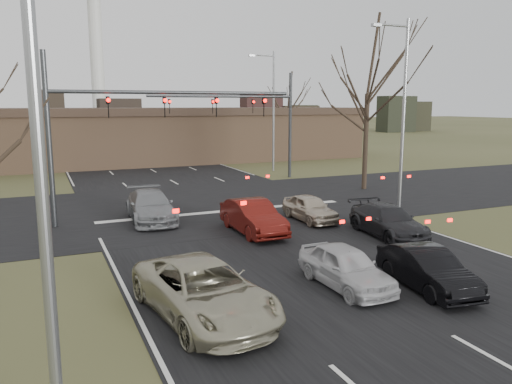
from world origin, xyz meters
The scene contains 18 objects.
ground centered at (0.00, 0.00, 0.00)m, with size 360.00×360.00×0.00m, color #414524.
road_main centered at (0.00, 60.00, 0.01)m, with size 14.00×300.00×0.02m, color black.
road_cross centered at (0.00, 15.00, 0.01)m, with size 200.00×14.00×0.02m, color black.
building centered at (2.00, 38.00, 2.67)m, with size 42.40×10.40×5.30m.
mast_arm_near centered at (-5.23, 13.00, 5.07)m, with size 12.12×0.24×8.00m.
mast_arm_far centered at (6.18, 23.00, 5.02)m, with size 11.12×0.24×8.00m.
streetlight_left centered at (-8.82, -4.00, 5.59)m, with size 2.34×0.25×10.00m.
streetlight_right_near centered at (8.82, 10.00, 5.59)m, with size 2.34×0.25×10.00m.
streetlight_right_far centered at (9.32, 27.00, 5.59)m, with size 2.34×0.25×10.00m.
tree_right_near centered at (11.00, 16.00, 8.90)m, with size 6.90×6.90×11.50m.
tree_right_far centered at (15.00, 35.00, 6.96)m, with size 5.40×5.40×9.00m.
car_silver_suv centered at (-5.22, 0.67, 0.74)m, with size 2.47×5.36×1.49m, color #AAA58A.
car_white_sedan centered at (-0.50, 1.04, 0.65)m, with size 1.55×3.84×1.31m, color #BEBEC0.
car_black_hatch centered at (1.69, -0.12, 0.64)m, with size 1.35×3.88×1.28m, color black.
car_charcoal_sedan centered at (4.64, 5.47, 0.66)m, with size 1.85×4.56×1.32m, color black.
car_grey_ahead centered at (-4.13, 12.50, 0.73)m, with size 2.05×5.03×1.46m, color gray.
car_red_ahead centered at (-0.50, 8.29, 0.73)m, with size 1.55×4.46×1.47m, color #55100C.
car_silver_ahead centered at (3.00, 9.36, 0.63)m, with size 1.50×3.73×1.27m, color #BEAF99.
Camera 1 is at (-9.02, -11.41, 5.61)m, focal length 35.00 mm.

